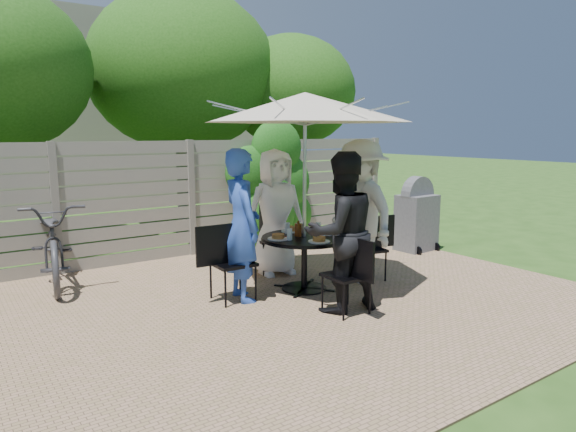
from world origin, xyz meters
TOP-DOWN VIEW (x-y plane):
  - backyard_envelope at (0.09, 10.29)m, footprint 60.00×60.00m
  - patio_table at (0.38, 0.50)m, footprint 1.19×1.19m
  - umbrella at (0.38, 0.50)m, footprint 2.84×2.84m
  - chair_back at (0.51, 1.45)m, footprint 0.56×0.75m
  - person_back at (0.49, 1.32)m, footprint 0.92×0.67m
  - chair_left at (-0.58, 0.63)m, footprint 0.68×0.46m
  - person_left at (-0.45, 0.61)m, footprint 0.52×0.71m
  - chair_front at (0.24, -0.46)m, footprint 0.43×0.64m
  - person_front at (0.26, -0.33)m, footprint 0.95×0.78m
  - chair_right at (1.33, 0.36)m, footprint 0.66×0.49m
  - person_right at (1.20, 0.38)m, footprint 0.86×1.30m
  - plate_back at (0.43, 0.85)m, footprint 0.26×0.26m
  - plate_left at (0.02, 0.55)m, footprint 0.26×0.26m
  - plate_front at (0.33, 0.14)m, footprint 0.26×0.26m
  - plate_right at (0.73, 0.45)m, footprint 0.26×0.26m
  - glass_back at (0.31, 0.77)m, footprint 0.07×0.07m
  - glass_left at (0.10, 0.43)m, footprint 0.07×0.07m
  - glass_front at (0.44, 0.22)m, footprint 0.07×0.07m
  - glass_right at (0.65, 0.56)m, footprint 0.07×0.07m
  - syrup_jug at (0.32, 0.55)m, footprint 0.09×0.09m
  - coffee_cup at (0.51, 0.70)m, footprint 0.08×0.08m
  - bicycle at (-2.12, 2.60)m, footprint 1.05×2.19m
  - bbq_grill at (3.19, 1.16)m, footprint 0.63×0.50m

SIDE VIEW (x-z plane):
  - chair_right at x=1.33m, z-range -0.17..0.70m
  - chair_front at x=0.24m, z-range -0.17..0.71m
  - chair_left at x=-0.58m, z-range -0.19..0.75m
  - chair_back at x=0.51m, z-range -0.20..0.79m
  - patio_table at x=0.38m, z-range 0.14..0.83m
  - bicycle at x=-2.12m, z-range 0.00..1.11m
  - bbq_grill at x=3.19m, z-range -0.06..1.20m
  - plate_back at x=0.43m, z-range 0.69..0.75m
  - plate_left at x=0.02m, z-range 0.69..0.75m
  - plate_front at x=0.33m, z-range 0.69..0.75m
  - plate_right at x=0.73m, z-range 0.69..0.75m
  - coffee_cup at x=0.51m, z-range 0.69..0.81m
  - glass_back at x=0.31m, z-range 0.69..0.83m
  - glass_left at x=0.10m, z-range 0.69..0.83m
  - glass_front at x=0.44m, z-range 0.69..0.83m
  - glass_right at x=0.65m, z-range 0.69..0.83m
  - syrup_jug at x=0.32m, z-range 0.69..0.85m
  - person_back at x=0.49m, z-range 0.00..1.75m
  - person_front at x=0.26m, z-range 0.00..1.77m
  - person_left at x=-0.45m, z-range 0.00..1.79m
  - person_right at x=1.20m, z-range 0.00..1.88m
  - umbrella at x=0.38m, z-range 1.04..3.48m
  - backyard_envelope at x=0.09m, z-range 0.11..5.11m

